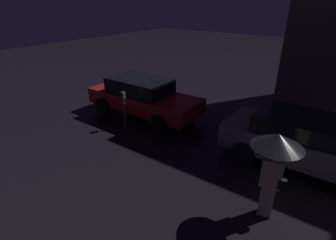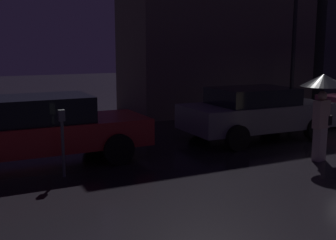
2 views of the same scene
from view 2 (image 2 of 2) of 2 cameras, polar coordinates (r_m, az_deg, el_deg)
building_facade_left at (r=17.06m, az=6.71°, el=14.10°), size 7.40×3.00×7.54m
parked_car_red at (r=9.57m, az=-16.77°, el=-1.07°), size 4.54×1.93×1.48m
parked_car_grey at (r=11.84m, az=11.77°, el=1.12°), size 4.18×2.04×1.42m
pedestrian_with_umbrella at (r=9.83m, az=20.24°, el=3.52°), size 0.99×0.99×1.94m
parking_meter at (r=8.41m, az=-14.10°, el=-2.11°), size 0.12×0.10×1.34m
street_lamp_near at (r=15.62m, az=16.84°, el=13.00°), size 0.46×0.46×4.84m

